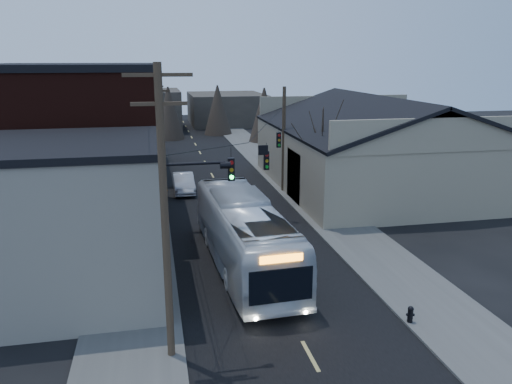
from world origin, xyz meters
The scene contains 14 objects.
road_surface centered at (0.00, 30.00, 0.01)m, with size 9.00×110.00×0.02m, color black.
sidewalk_left centered at (-6.50, 30.00, 0.06)m, with size 4.00×110.00×0.12m, color #474744.
sidewalk_right centered at (6.50, 30.00, 0.06)m, with size 4.00×110.00×0.12m, color #474744.
building_clapboard centered at (-9.00, 9.00, 3.50)m, with size 8.00×8.00×7.00m, color #6C655A.
building_brick centered at (-10.00, 20.00, 5.00)m, with size 10.00×12.00×10.00m, color black.
building_left_far centered at (-9.50, 36.00, 3.50)m, with size 9.00×14.00×7.00m, color #312C27.
warehouse centered at (13.00, 25.00, 2.70)m, with size 16.16×20.60×7.73m.
building_far_left centered at (-6.00, 65.00, 3.00)m, with size 10.00×12.00×6.00m, color #312C27.
building_far_right centered at (7.00, 70.00, 2.50)m, with size 12.00×14.00×5.00m, color #312C27.
bare_tree centered at (6.50, 20.00, 3.60)m, with size 0.40×0.40×7.20m, color black.
utility_lines centered at (-3.11, 24.14, 4.95)m, with size 11.24×45.28×10.50m.
bus centered at (-0.88, 10.59, 1.82)m, with size 3.05×13.05×3.64m, color silver.
parked_car centered at (-3.00, 26.50, 0.76)m, with size 1.62×4.63×1.53m, color #B9BAC1.
fire_hydrant centered at (4.70, 3.34, 0.50)m, with size 0.35×0.24×0.71m.
Camera 1 is at (-5.24, -13.41, 10.59)m, focal length 35.00 mm.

